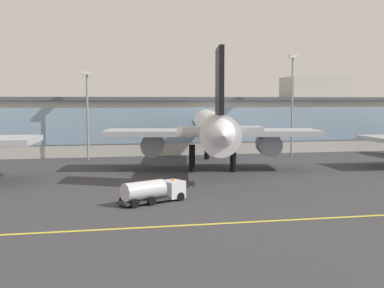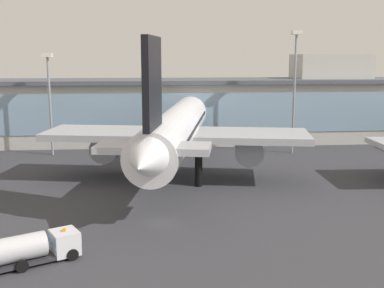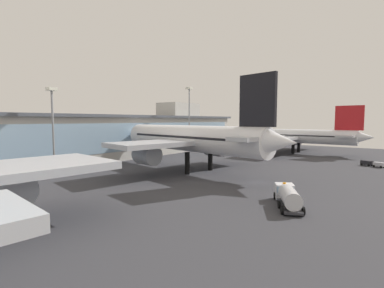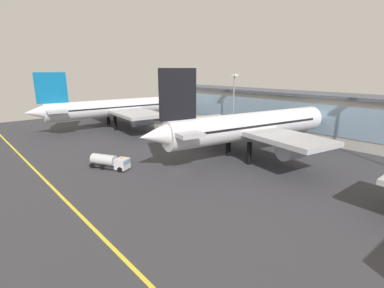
# 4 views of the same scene
# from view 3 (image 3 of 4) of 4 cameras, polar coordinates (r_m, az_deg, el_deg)

# --- Properties ---
(ground_plane) EXTENTS (181.74, 181.74, 0.00)m
(ground_plane) POSITION_cam_3_polar(r_m,az_deg,el_deg) (57.17, 13.12, -7.49)
(ground_plane) COLOR #38383D
(terminal_building) EXTENTS (132.82, 14.00, 18.86)m
(terminal_building) POSITION_cam_3_polar(r_m,az_deg,el_deg) (89.59, -17.01, 1.54)
(terminal_building) COLOR beige
(terminal_building) RESTS_ON ground
(airliner_near_right) EXTENTS (40.56, 53.71, 20.68)m
(airliner_near_right) POSITION_cam_3_polar(r_m,az_deg,el_deg) (67.81, -0.42, 1.02)
(airliner_near_right) COLOR black
(airliner_near_right) RESTS_ON ground
(airliner_far_right) EXTENTS (45.10, 55.40, 16.77)m
(airliner_far_right) POSITION_cam_3_polar(r_m,az_deg,el_deg) (111.56, 18.54, 1.50)
(airliner_far_right) COLOR black
(airliner_far_right) RESTS_ON ground
(fuel_tanker_truck) EXTENTS (9.14, 6.36, 2.90)m
(fuel_tanker_truck) POSITION_cam_3_polar(r_m,az_deg,el_deg) (42.71, 18.59, -9.73)
(fuel_tanker_truck) COLOR black
(fuel_tanker_truck) RESTS_ON ground
(baggage_tug_near) EXTENTS (3.75, 5.73, 1.40)m
(baggage_tug_near) POSITION_cam_3_polar(r_m,az_deg,el_deg) (87.81, 32.38, -3.32)
(baggage_tug_near) COLOR black
(baggage_tug_near) RESTS_ON ground
(apron_light_mast_west) EXTENTS (1.80, 1.80, 23.15)m
(apron_light_mast_west) POSITION_cam_3_polar(r_m,az_deg,el_deg) (97.35, -0.55, 6.65)
(apron_light_mast_west) COLOR gray
(apron_light_mast_west) RESTS_ON ground
(apron_light_mast_centre) EXTENTS (1.80, 1.80, 19.04)m
(apron_light_mast_centre) POSITION_cam_3_polar(r_m,az_deg,el_deg) (68.76, -26.12, 5.01)
(apron_light_mast_centre) COLOR gray
(apron_light_mast_centre) RESTS_ON ground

